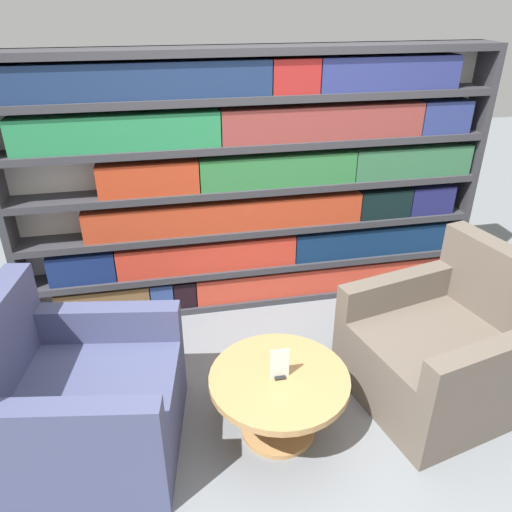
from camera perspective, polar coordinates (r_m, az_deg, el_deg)
name	(u,v)px	position (r m, az deg, el deg)	size (l,w,h in m)	color
ground_plane	(305,437)	(3.01, 5.62, -19.86)	(14.00, 14.00, 0.00)	slate
bookshelf	(257,187)	(3.70, 0.15, 7.92)	(3.47, 0.30, 1.92)	silver
armchair_left	(79,403)	(2.89, -19.55, -15.52)	(1.07, 1.02, 0.91)	#42476B
armchair_right	(445,351)	(3.26, 20.75, -10.14)	(1.10, 1.06, 0.91)	brown
coffee_table	(279,392)	(2.83, 2.64, -15.30)	(0.76, 0.76, 0.40)	#AD7F4C
table_sign	(280,365)	(2.70, 2.72, -12.38)	(0.10, 0.06, 0.18)	black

